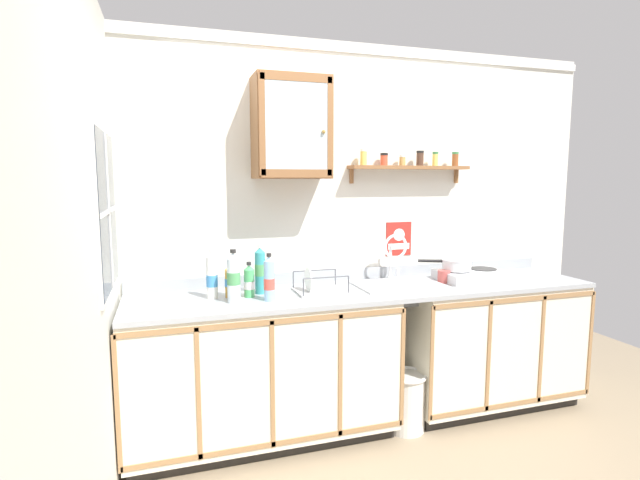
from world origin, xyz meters
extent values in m
plane|color=gray|center=(0.00, 0.00, 0.00)|extent=(6.13, 6.13, 0.00)
cube|color=silver|center=(0.00, 0.61, 1.28)|extent=(3.73, 0.05, 2.55)
cube|color=white|center=(0.00, 0.58, 2.50)|extent=(3.73, 0.02, 0.05)
cube|color=silver|center=(-1.59, -0.31, 1.28)|extent=(0.05, 3.38, 2.55)
cube|color=black|center=(-0.73, 0.30, 0.04)|extent=(1.59, 0.57, 0.08)
cube|color=beige|center=(-0.73, 0.27, 0.48)|extent=(1.62, 0.63, 0.81)
cube|color=#997047|center=(-0.73, -0.05, 0.85)|extent=(1.62, 0.01, 0.03)
cube|color=#997047|center=(-0.73, -0.05, 0.13)|extent=(1.62, 0.01, 0.03)
cube|color=#997047|center=(-1.55, -0.05, 0.48)|extent=(0.02, 0.01, 0.74)
cube|color=#997047|center=(-1.14, -0.05, 0.48)|extent=(0.02, 0.01, 0.74)
cube|color=#997047|center=(-0.73, -0.05, 0.48)|extent=(0.02, 0.01, 0.74)
cube|color=#997047|center=(-0.33, -0.05, 0.48)|extent=(0.02, 0.01, 0.74)
cube|color=#997047|center=(0.08, -0.05, 0.48)|extent=(0.02, 0.01, 0.74)
cube|color=black|center=(0.91, 0.30, 0.04)|extent=(1.24, 0.57, 0.08)
cube|color=beige|center=(0.91, 0.27, 0.48)|extent=(1.27, 0.63, 0.81)
cube|color=#997047|center=(0.91, -0.05, 0.85)|extent=(1.27, 0.01, 0.03)
cube|color=#997047|center=(0.91, -0.05, 0.13)|extent=(1.27, 0.01, 0.03)
cube|color=#997047|center=(0.28, -0.05, 0.48)|extent=(0.02, 0.01, 0.74)
cube|color=#997047|center=(0.70, -0.05, 0.48)|extent=(0.02, 0.01, 0.74)
cube|color=#997047|center=(1.12, -0.05, 0.48)|extent=(0.02, 0.01, 0.74)
cube|color=#997047|center=(1.55, -0.05, 0.48)|extent=(0.02, 0.01, 0.74)
cube|color=#9EA3A8|center=(0.00, 0.27, 0.90)|extent=(3.09, 0.66, 0.03)
cube|color=#9EA3A8|center=(0.00, 0.57, 0.96)|extent=(3.09, 0.02, 0.08)
cube|color=silver|center=(0.21, 0.29, 0.92)|extent=(0.58, 0.38, 0.01)
cube|color=slate|center=(0.21, 0.29, 0.82)|extent=(0.49, 0.30, 0.01)
cube|color=slate|center=(0.21, 0.45, 0.86)|extent=(0.49, 0.01, 0.11)
cube|color=slate|center=(0.21, 0.13, 0.86)|extent=(0.49, 0.01, 0.11)
cylinder|color=#4C4C51|center=(0.21, 0.29, 0.81)|extent=(0.04, 0.04, 0.01)
cylinder|color=silver|center=(0.25, 0.50, 0.93)|extent=(0.05, 0.05, 0.02)
cylinder|color=silver|center=(0.25, 0.50, 1.05)|extent=(0.02, 0.02, 0.22)
torus|color=silver|center=(0.25, 0.42, 1.17)|extent=(0.18, 0.02, 0.18)
cylinder|color=silver|center=(0.31, 0.50, 0.96)|extent=(0.02, 0.02, 0.05)
cube|color=silver|center=(0.79, 0.29, 0.95)|extent=(0.47, 0.32, 0.07)
cylinder|color=#2D2D2D|center=(0.67, 0.32, 0.99)|extent=(0.19, 0.19, 0.01)
cylinder|color=#2D2D2D|center=(0.90, 0.32, 0.99)|extent=(0.19, 0.19, 0.01)
cylinder|color=black|center=(0.67, 0.14, 0.95)|extent=(0.03, 0.02, 0.03)
cylinder|color=black|center=(0.90, 0.14, 0.95)|extent=(0.03, 0.02, 0.03)
cylinder|color=silver|center=(0.67, 0.32, 1.03)|extent=(0.20, 0.20, 0.07)
torus|color=silver|center=(0.67, 0.32, 1.07)|extent=(0.21, 0.21, 0.01)
cylinder|color=black|center=(0.50, 0.38, 1.06)|extent=(0.16, 0.08, 0.02)
cylinder|color=#4CB266|center=(-0.80, 0.28, 1.00)|extent=(0.06, 0.06, 0.17)
cone|color=#4CB266|center=(-0.80, 0.28, 1.10)|extent=(0.06, 0.06, 0.03)
cylinder|color=#262626|center=(-0.80, 0.28, 1.13)|extent=(0.03, 0.03, 0.02)
cylinder|color=white|center=(-0.80, 0.28, 0.99)|extent=(0.07, 0.07, 0.05)
cylinder|color=silver|center=(-0.91, 0.18, 1.05)|extent=(0.08, 0.08, 0.26)
cone|color=silver|center=(-0.91, 0.18, 1.19)|extent=(0.07, 0.07, 0.03)
cylinder|color=#262626|center=(-0.91, 0.18, 1.22)|extent=(0.03, 0.03, 0.02)
cylinder|color=#4C9959|center=(-0.91, 0.18, 1.06)|extent=(0.08, 0.08, 0.07)
cylinder|color=#8CB7E0|center=(-0.70, 0.15, 1.04)|extent=(0.06, 0.06, 0.24)
cone|color=#8CB7E0|center=(-0.70, 0.15, 1.17)|extent=(0.06, 0.06, 0.03)
cylinder|color=#262626|center=(-0.70, 0.15, 1.19)|extent=(0.03, 0.03, 0.02)
cylinder|color=#D84C3F|center=(-0.70, 0.15, 1.02)|extent=(0.06, 0.06, 0.07)
cylinder|color=white|center=(-1.02, 0.31, 1.05)|extent=(0.07, 0.07, 0.25)
cone|color=white|center=(-1.02, 0.31, 1.19)|extent=(0.06, 0.06, 0.03)
cylinder|color=white|center=(-1.02, 0.31, 1.21)|extent=(0.03, 0.03, 0.02)
cylinder|color=#3F8CCC|center=(-1.02, 0.31, 1.03)|extent=(0.07, 0.07, 0.07)
cylinder|color=gold|center=(-0.91, 0.31, 1.00)|extent=(0.07, 0.07, 0.17)
cone|color=gold|center=(-0.91, 0.31, 1.11)|extent=(0.07, 0.07, 0.03)
cylinder|color=#2D59B2|center=(-0.91, 0.31, 1.13)|extent=(0.03, 0.03, 0.02)
cylinder|color=#3F8CCC|center=(-0.91, 0.31, 1.01)|extent=(0.07, 0.07, 0.05)
cylinder|color=teal|center=(-0.72, 0.35, 1.05)|extent=(0.06, 0.06, 0.26)
cone|color=teal|center=(-0.72, 0.35, 1.19)|extent=(0.06, 0.06, 0.03)
cylinder|color=white|center=(-0.72, 0.35, 1.22)|extent=(0.03, 0.03, 0.02)
cylinder|color=#4C9959|center=(-0.72, 0.35, 1.07)|extent=(0.07, 0.07, 0.07)
cube|color=#B2B2B7|center=(-0.35, 0.27, 0.92)|extent=(0.32, 0.26, 0.01)
cylinder|color=#4C4F54|center=(-0.49, 0.15, 0.98)|extent=(0.01, 0.01, 0.11)
cylinder|color=#4C4F54|center=(-0.20, 0.15, 0.98)|extent=(0.01, 0.01, 0.11)
cylinder|color=#4C4F54|center=(-0.49, 0.40, 0.98)|extent=(0.01, 0.01, 0.11)
cylinder|color=#4C4F54|center=(-0.20, 0.40, 0.98)|extent=(0.01, 0.01, 0.11)
cylinder|color=#4C4F54|center=(-0.35, 0.15, 1.04)|extent=(0.29, 0.01, 0.01)
cylinder|color=#4C4F54|center=(-0.35, 0.40, 1.04)|extent=(0.29, 0.01, 0.01)
cylinder|color=white|center=(-0.43, 0.27, 1.01)|extent=(0.01, 0.16, 0.16)
cylinder|color=#B24C47|center=(0.55, 0.28, 0.96)|extent=(0.09, 0.09, 0.09)
torus|color=#B24C47|center=(0.59, 0.31, 0.97)|extent=(0.05, 0.05, 0.06)
cube|color=brown|center=(-0.49, 0.45, 1.95)|extent=(0.48, 0.27, 0.64)
cube|color=silver|center=(-0.49, 0.31, 1.95)|extent=(0.39, 0.01, 0.52)
cube|color=brown|center=(-0.70, 0.31, 1.95)|extent=(0.04, 0.01, 0.60)
cube|color=brown|center=(-0.27, 0.31, 1.95)|extent=(0.04, 0.01, 0.60)
cube|color=brown|center=(-0.49, 0.31, 2.24)|extent=(0.45, 0.01, 0.05)
cube|color=brown|center=(-0.49, 0.31, 1.67)|extent=(0.45, 0.01, 0.05)
sphere|color=olive|center=(-0.32, 0.29, 1.92)|extent=(0.02, 0.02, 0.02)
cube|color=brown|center=(0.39, 0.51, 1.71)|extent=(0.90, 0.14, 0.02)
cube|color=brown|center=(-0.03, 0.57, 1.65)|extent=(0.02, 0.03, 0.10)
cube|color=brown|center=(0.81, 0.57, 1.65)|extent=(0.02, 0.03, 0.10)
cylinder|color=#E0C659|center=(0.04, 0.52, 1.77)|extent=(0.05, 0.05, 0.09)
cylinder|color=white|center=(0.04, 0.52, 1.83)|extent=(0.05, 0.05, 0.02)
cylinder|color=#CC4C33|center=(0.20, 0.53, 1.76)|extent=(0.05, 0.05, 0.07)
cylinder|color=black|center=(0.20, 0.53, 1.80)|extent=(0.05, 0.05, 0.02)
cylinder|color=tan|center=(0.34, 0.53, 1.76)|extent=(0.04, 0.04, 0.06)
cylinder|color=white|center=(0.34, 0.53, 1.79)|extent=(0.05, 0.05, 0.02)
cylinder|color=#4C3326|center=(0.47, 0.51, 1.77)|extent=(0.05, 0.05, 0.09)
cylinder|color=black|center=(0.47, 0.51, 1.82)|extent=(0.05, 0.05, 0.02)
cylinder|color=#E0C659|center=(0.60, 0.51, 1.77)|extent=(0.04, 0.04, 0.08)
cylinder|color=#33723F|center=(0.60, 0.51, 1.82)|extent=(0.04, 0.04, 0.02)
cylinder|color=brown|center=(0.76, 0.51, 1.77)|extent=(0.05, 0.05, 0.09)
cylinder|color=#33723F|center=(0.76, 0.51, 1.82)|extent=(0.05, 0.05, 0.02)
cube|color=#B2261E|center=(0.35, 0.58, 1.20)|extent=(0.20, 0.01, 0.25)
cube|color=white|center=(0.35, 0.58, 1.14)|extent=(0.17, 0.00, 0.04)
cylinder|color=white|center=(0.35, 0.58, 1.23)|extent=(0.09, 0.00, 0.09)
cube|color=#262D38|center=(-1.55, 0.09, 1.47)|extent=(0.01, 0.72, 0.80)
cube|color=white|center=(-1.56, 0.09, 1.47)|extent=(0.02, 0.77, 0.84)
cube|color=white|center=(-1.55, 0.09, 1.47)|extent=(0.01, 0.02, 0.80)
cube|color=white|center=(-1.55, 0.09, 1.47)|extent=(0.01, 0.72, 0.02)
cylinder|color=silver|center=(0.18, 0.09, 0.19)|extent=(0.24, 0.24, 0.37)
torus|color=white|center=(0.18, 0.09, 0.37)|extent=(0.27, 0.27, 0.02)
camera|label=1|loc=(-1.27, -2.61, 1.64)|focal=27.29mm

